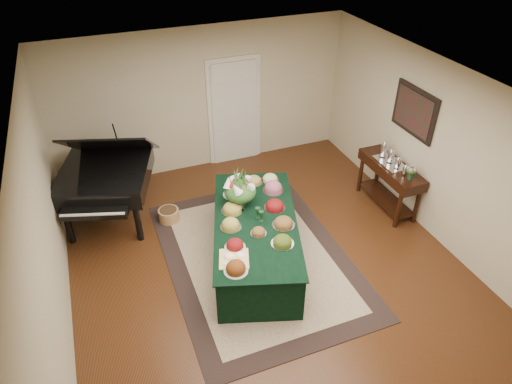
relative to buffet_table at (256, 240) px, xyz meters
name	(u,v)px	position (x,y,z in m)	size (l,w,h in m)	color
ground	(263,260)	(0.10, -0.06, -0.37)	(6.00, 6.00, 0.00)	black
area_rug	(257,257)	(0.02, 0.02, -0.36)	(2.60, 3.64, 0.01)	black
kitchen_doorway	(235,112)	(0.70, 2.91, 0.65)	(1.05, 0.07, 2.10)	silver
buffet_table	(256,240)	(0.00, 0.00, 0.00)	(1.88, 2.71, 0.74)	black
food_platters	(254,210)	(0.04, 0.17, 0.42)	(1.48, 2.15, 0.14)	silver
cutting_board	(234,257)	(-0.54, -0.63, 0.40)	(0.48, 0.48, 0.10)	tan
green_goblets	(260,214)	(0.06, 0.00, 0.46)	(0.09, 0.17, 0.18)	#15351E
floral_centerpiece	(240,188)	(-0.07, 0.45, 0.65)	(0.49, 0.49, 0.49)	#15351E
grand_piano	(105,176)	(-1.86, 1.78, 0.47)	(1.84, 1.94, 1.69)	black
wicker_basket	(169,215)	(-1.01, 1.39, -0.27)	(0.34, 0.34, 0.21)	#9F7040
mahogany_sideboard	(390,174)	(2.59, 0.44, 0.28)	(0.45, 1.33, 0.84)	black
tea_service	(393,158)	(2.59, 0.47, 0.58)	(0.34, 0.74, 0.30)	silver
pink_bouquet	(411,171)	(2.59, -0.02, 0.62)	(0.18, 0.18, 0.23)	#15351E
wall_painting	(414,112)	(2.82, 0.44, 1.38)	(0.05, 0.95, 0.75)	black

